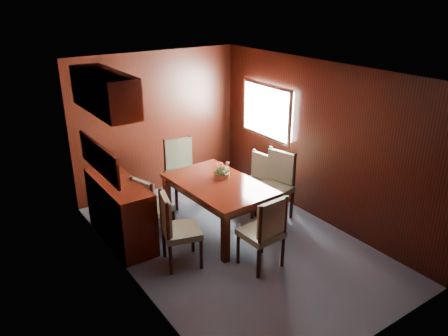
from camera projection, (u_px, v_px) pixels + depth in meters
ground at (235, 243)px, 6.13m from camera, size 4.50×4.50×0.00m
room_shell at (215, 127)px, 5.71m from camera, size 3.06×4.52×2.41m
sideboard at (120, 211)px, 6.07m from camera, size 0.48×1.40×0.90m
dining_table at (218, 189)px, 6.27m from camera, size 1.07×1.64×0.75m
chair_left_near at (175, 226)px, 5.47m from camera, size 0.57×0.58×1.00m
chair_left_far at (150, 205)px, 6.07m from camera, size 0.55×0.56×0.94m
chair_right_near at (276, 181)px, 6.64m from camera, size 0.59×0.61×1.07m
chair_right_far at (258, 178)px, 6.96m from camera, size 0.49×0.50×0.92m
chair_head at (265, 229)px, 5.39m from camera, size 0.50×0.48×1.00m
chair_foot at (182, 167)px, 7.16m from camera, size 0.56×0.54×1.07m
flower_centerpiece at (222, 170)px, 6.38m from camera, size 0.24×0.24×0.24m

